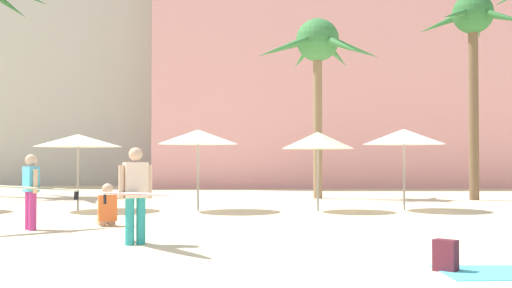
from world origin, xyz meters
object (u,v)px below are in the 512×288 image
object	(u,v)px
cafe_umbrella_0	(201,137)
backpack	(449,256)
cafe_umbrella_3	(407,137)
palm_tree_left	(321,50)
person_mid_right	(110,211)
cafe_umbrella_5	(81,141)
palm_tree_center	(477,30)
person_mid_left	(32,188)
cafe_umbrella_4	(321,140)
person_mid_center	(137,192)

from	to	relation	value
cafe_umbrella_0	backpack	distance (m)	10.74
cafe_umbrella_3	palm_tree_left	bearing A→B (deg)	109.39
cafe_umbrella_0	backpack	size ratio (longest dim) A/B	5.55
person_mid_right	cafe_umbrella_0	bearing A→B (deg)	-44.06
cafe_umbrella_0	cafe_umbrella_5	bearing A→B (deg)	177.17
palm_tree_left	cafe_umbrella_3	distance (m)	6.83
palm_tree_center	person_mid_left	xyz separation A→B (m)	(-12.64, -9.80, -5.29)
palm_tree_center	cafe_umbrella_0	bearing A→B (deg)	-153.15
cafe_umbrella_4	person_mid_center	bearing A→B (deg)	-118.31
person_mid_center	cafe_umbrella_3	bearing A→B (deg)	111.30
cafe_umbrella_4	person_mid_center	size ratio (longest dim) A/B	0.91
palm_tree_left	person_mid_center	xyz separation A→B (m)	(-4.44, -13.04, -4.69)
cafe_umbrella_5	person_mid_right	world-z (taller)	cafe_umbrella_5
cafe_umbrella_0	cafe_umbrella_3	bearing A→B (deg)	2.53
cafe_umbrella_3	person_mid_left	world-z (taller)	cafe_umbrella_3
palm_tree_center	person_mid_center	distance (m)	16.54
palm_tree_center	person_mid_right	world-z (taller)	palm_tree_center
cafe_umbrella_4	person_mid_right	distance (m)	6.62
cafe_umbrella_4	cafe_umbrella_5	size ratio (longest dim) A/B	0.89
palm_tree_left	cafe_umbrella_0	size ratio (longest dim) A/B	2.92
backpack	cafe_umbrella_4	bearing A→B (deg)	45.24
cafe_umbrella_4	person_mid_left	bearing A→B (deg)	-142.95
palm_tree_left	palm_tree_center	distance (m)	5.69
cafe_umbrella_3	cafe_umbrella_4	xyz separation A→B (m)	(-2.53, -0.32, -0.12)
cafe_umbrella_3	person_mid_right	size ratio (longest dim) A/B	2.28
palm_tree_center	cafe_umbrella_0	world-z (taller)	palm_tree_center
cafe_umbrella_4	cafe_umbrella_5	bearing A→B (deg)	178.08
palm_tree_left	person_mid_center	world-z (taller)	palm_tree_left
person_mid_right	cafe_umbrella_4	bearing A→B (deg)	-73.66
person_mid_center	palm_tree_left	bearing A→B (deg)	132.99
cafe_umbrella_5	cafe_umbrella_3	bearing A→B (deg)	0.55
cafe_umbrella_4	person_mid_center	world-z (taller)	cafe_umbrella_4
cafe_umbrella_4	person_mid_left	xyz separation A→B (m)	(-6.48, -4.89, -1.14)
person_mid_right	person_mid_center	bearing A→B (deg)	-179.91
cafe_umbrella_0	cafe_umbrella_3	size ratio (longest dim) A/B	0.98
cafe_umbrella_0	person_mid_center	world-z (taller)	cafe_umbrella_0
cafe_umbrella_3	person_mid_center	bearing A→B (deg)	-130.48
cafe_umbrella_5	person_mid_right	bearing A→B (deg)	-66.38
palm_tree_center	person_mid_left	bearing A→B (deg)	-142.21
cafe_umbrella_3	cafe_umbrella_0	bearing A→B (deg)	-177.47
cafe_umbrella_3	backpack	xyz separation A→B (m)	(-1.77, -9.97, -1.93)
cafe_umbrella_0	backpack	xyz separation A→B (m)	(4.18, -9.71, -1.91)
cafe_umbrella_4	person_mid_right	bearing A→B (deg)	-143.01
palm_tree_left	cafe_umbrella_4	world-z (taller)	palm_tree_left
palm_tree_center	person_mid_left	size ratio (longest dim) A/B	3.20
person_mid_right	backpack	bearing A→B (deg)	-155.28
palm_tree_center	person_mid_center	world-z (taller)	palm_tree_center
palm_tree_left	backpack	distance (m)	16.44
palm_tree_left	person_mid_center	size ratio (longest dim) A/B	2.75
palm_tree_left	person_mid_right	bearing A→B (deg)	-120.34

